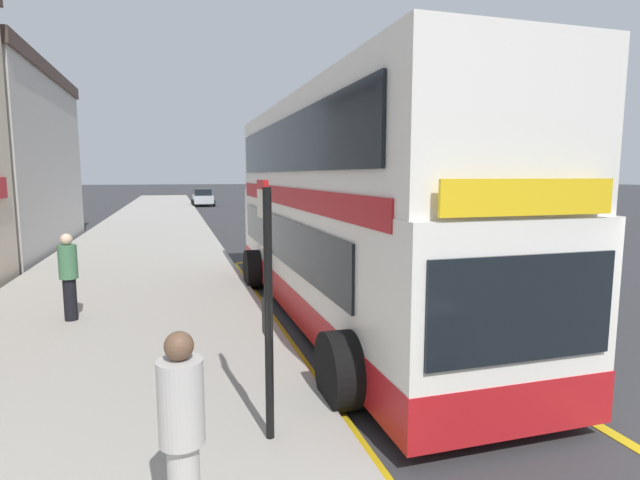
{
  "coord_description": "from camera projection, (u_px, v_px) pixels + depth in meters",
  "views": [
    {
      "loc": [
        -5.79,
        -2.84,
        2.93
      ],
      "look_at": [
        -2.91,
        6.93,
        1.6
      ],
      "focal_mm": 27.97,
      "sensor_mm": 36.0,
      "label": 1
    }
  ],
  "objects": [
    {
      "name": "pedestrian_further_back",
      "position": [
        182.0,
        431.0,
        3.71
      ],
      "size": [
        0.34,
        0.34,
        1.67
      ],
      "color": "#B7B2AD",
      "rests_on": "pavement_near"
    },
    {
      "name": "bus_stop_sign",
      "position": [
        267.0,
        289.0,
        5.21
      ],
      "size": [
        0.09,
        0.51,
        2.74
      ],
      "color": "black",
      "rests_on": "pavement_near"
    },
    {
      "name": "pavement_near",
      "position": [
        155.0,
        218.0,
        33.17
      ],
      "size": [
        6.0,
        76.0,
        0.14
      ],
      "primitive_type": "cube",
      "color": "#A39E93",
      "rests_on": "ground"
    },
    {
      "name": "double_decker_bus",
      "position": [
        343.0,
        218.0,
        10.25
      ],
      "size": [
        3.22,
        11.2,
        4.4
      ],
      "color": "white",
      "rests_on": "ground"
    },
    {
      "name": "ground_plane",
      "position": [
        259.0,
        217.0,
        35.14
      ],
      "size": [
        260.0,
        260.0,
        0.0
      ],
      "primitive_type": "plane",
      "color": "#333335"
    },
    {
      "name": "parked_car_silver_kerbside",
      "position": [
        203.0,
        198.0,
        47.44
      ],
      "size": [
        2.09,
        4.2,
        1.62
      ],
      "rotation": [
        0.0,
        0.0,
        3.17
      ],
      "color": "#B2B5BA",
      "rests_on": "ground"
    },
    {
      "name": "pedestrian_waiting_near_sign",
      "position": [
        69.0,
        273.0,
        9.55
      ],
      "size": [
        0.34,
        0.34,
        1.69
      ],
      "color": "black",
      "rests_on": "pavement_near"
    },
    {
      "name": "bus_bay_markings",
      "position": [
        343.0,
        317.0,
        10.34
      ],
      "size": [
        3.0,
        14.25,
        0.01
      ],
      "color": "gold",
      "rests_on": "ground"
    }
  ]
}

